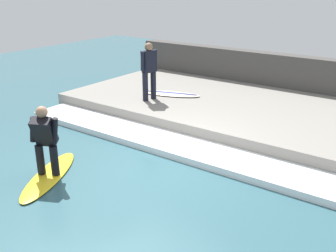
{
  "coord_description": "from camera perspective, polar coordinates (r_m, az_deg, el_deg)",
  "views": [
    {
      "loc": [
        -5.7,
        -4.39,
        3.52
      ],
      "look_at": [
        0.41,
        0.0,
        0.7
      ],
      "focal_mm": 42.0,
      "sensor_mm": 36.0,
      "label": 1
    }
  ],
  "objects": [
    {
      "name": "ground_plane",
      "position": [
        8.01,
        -1.72,
        -5.53
      ],
      "size": [
        28.0,
        28.0,
        0.0
      ],
      "primitive_type": "plane",
      "color": "#335B66"
    },
    {
      "name": "concrete_ledge",
      "position": [
        10.8,
        9.89,
        2.3
      ],
      "size": [
        4.4,
        9.31,
        0.39
      ],
      "primitive_type": "cube",
      "color": "gray",
      "rests_on": "ground_plane"
    },
    {
      "name": "back_wall",
      "position": [
        12.85,
        14.92,
        7.13
      ],
      "size": [
        0.5,
        9.78,
        1.38
      ],
      "primitive_type": "cube",
      "color": "#474442",
      "rests_on": "ground_plane"
    },
    {
      "name": "wave_foam_crest",
      "position": [
        8.62,
        1.78,
        -3.03
      ],
      "size": [
        1.04,
        8.84,
        0.15
      ],
      "primitive_type": "cube",
      "color": "white",
      "rests_on": "ground_plane"
    },
    {
      "name": "surfboard_riding",
      "position": [
        7.84,
        -16.86,
        -6.87
      ],
      "size": [
        2.09,
        1.42,
        0.06
      ],
      "color": "yellow",
      "rests_on": "ground_plane"
    },
    {
      "name": "surfer_riding",
      "position": [
        7.52,
        -17.46,
        -1.62
      ],
      "size": [
        0.54,
        0.57,
        1.35
      ],
      "color": "black",
      "rests_on": "surfboard_riding"
    },
    {
      "name": "surfer_waiting_near",
      "position": [
        10.69,
        -2.77,
        8.36
      ],
      "size": [
        0.53,
        0.33,
        1.56
      ],
      "color": "black",
      "rests_on": "concrete_ledge"
    },
    {
      "name": "surfboard_waiting_near",
      "position": [
        11.36,
        0.41,
        4.71
      ],
      "size": [
        1.06,
        1.81,
        0.07
      ],
      "color": "beige",
      "rests_on": "concrete_ledge"
    }
  ]
}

